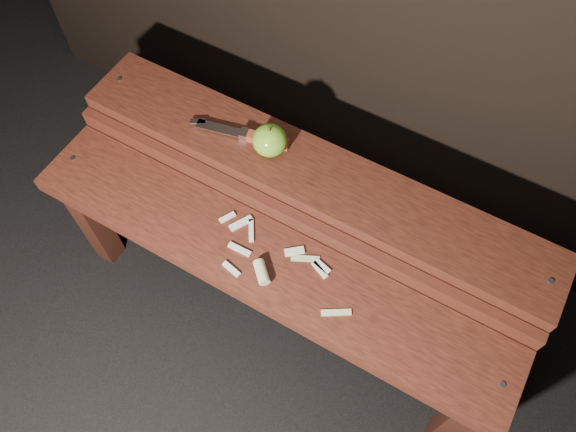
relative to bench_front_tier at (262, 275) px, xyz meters
The scene contains 6 objects.
ground 0.36m from the bench_front_tier, 90.00° to the left, with size 60.00×60.00×0.00m, color black.
bench_front_tier is the anchor object (origin of this frame).
bench_rear_tier 0.23m from the bench_front_tier, 90.00° to the left, with size 1.20×0.21×0.50m.
apple 0.32m from the bench_front_tier, 115.72° to the left, with size 0.08×0.08×0.09m.
knife 0.33m from the bench_front_tier, 123.35° to the left, with size 0.25×0.08×0.02m.
apple_scraps 0.08m from the bench_front_tier, 25.58° to the left, with size 0.38×0.15×0.03m.
Camera 1 is at (0.32, -0.50, 1.57)m, focal length 35.00 mm.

